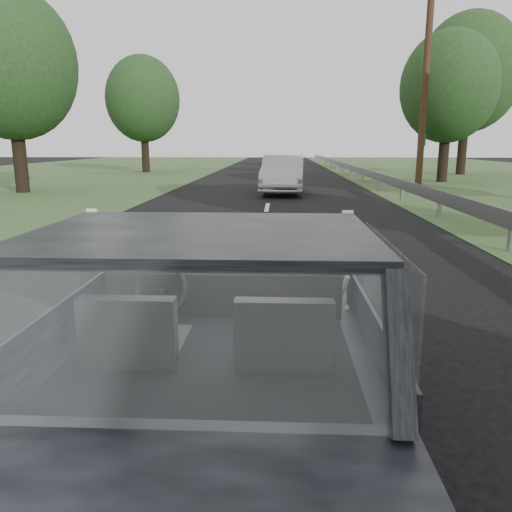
# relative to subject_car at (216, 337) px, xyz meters

# --- Properties ---
(ground) EXTENTS (140.00, 140.00, 0.00)m
(ground) POSITION_rel_subject_car_xyz_m (0.00, 0.00, -0.72)
(ground) COLOR black
(ground) RESTS_ON ground
(subject_car) EXTENTS (1.80, 4.00, 1.45)m
(subject_car) POSITION_rel_subject_car_xyz_m (0.00, 0.00, 0.00)
(subject_car) COLOR black
(subject_car) RESTS_ON ground
(dashboard) EXTENTS (1.58, 0.45, 0.30)m
(dashboard) POSITION_rel_subject_car_xyz_m (0.00, 0.62, 0.12)
(dashboard) COLOR black
(dashboard) RESTS_ON subject_car
(driver_seat) EXTENTS (0.50, 0.72, 0.42)m
(driver_seat) POSITION_rel_subject_car_xyz_m (-0.40, -0.29, 0.16)
(driver_seat) COLOR black
(driver_seat) RESTS_ON subject_car
(passenger_seat) EXTENTS (0.50, 0.72, 0.42)m
(passenger_seat) POSITION_rel_subject_car_xyz_m (0.40, -0.29, 0.16)
(passenger_seat) COLOR black
(passenger_seat) RESTS_ON subject_car
(steering_wheel) EXTENTS (0.36, 0.36, 0.04)m
(steering_wheel) POSITION_rel_subject_car_xyz_m (-0.40, 0.33, 0.20)
(steering_wheel) COLOR black
(steering_wheel) RESTS_ON dashboard
(cat) EXTENTS (0.64, 0.33, 0.27)m
(cat) POSITION_rel_subject_car_xyz_m (0.30, 0.61, 0.36)
(cat) COLOR #979797
(cat) RESTS_ON dashboard
(guardrail) EXTENTS (0.05, 90.00, 0.32)m
(guardrail) POSITION_rel_subject_car_xyz_m (4.30, 10.00, -0.15)
(guardrail) COLOR gray
(guardrail) RESTS_ON ground
(other_car) EXTENTS (1.93, 4.46, 1.44)m
(other_car) POSITION_rel_subject_car_xyz_m (0.49, 16.57, -0.00)
(other_car) COLOR #B5B5B5
(other_car) RESTS_ON ground
(highway_sign) EXTENTS (0.20, 0.93, 2.32)m
(highway_sign) POSITION_rel_subject_car_xyz_m (7.02, 21.66, 0.43)
(highway_sign) COLOR #1B5E30
(highway_sign) RESTS_ON ground
(utility_pole) EXTENTS (0.31, 0.31, 9.02)m
(utility_pole) POSITION_rel_subject_car_xyz_m (6.57, 20.06, 3.78)
(utility_pole) COLOR #402D1B
(utility_pole) RESTS_ON ground
(tree_2) EXTENTS (5.11, 5.11, 6.99)m
(tree_2) POSITION_rel_subject_car_xyz_m (8.45, 22.78, 2.77)
(tree_2) COLOR black
(tree_2) RESTS_ON ground
(tree_3) EXTENTS (7.89, 7.89, 9.22)m
(tree_3) POSITION_rel_subject_car_xyz_m (11.57, 29.17, 3.88)
(tree_3) COLOR black
(tree_3) RESTS_ON ground
(tree_5) EXTENTS (5.87, 5.87, 7.30)m
(tree_5) POSITION_rel_subject_car_xyz_m (-9.66, 16.34, 2.93)
(tree_5) COLOR black
(tree_5) RESTS_ON ground
(tree_6) EXTENTS (5.65, 5.65, 7.26)m
(tree_6) POSITION_rel_subject_car_xyz_m (-8.62, 30.78, 2.91)
(tree_6) COLOR black
(tree_6) RESTS_ON ground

